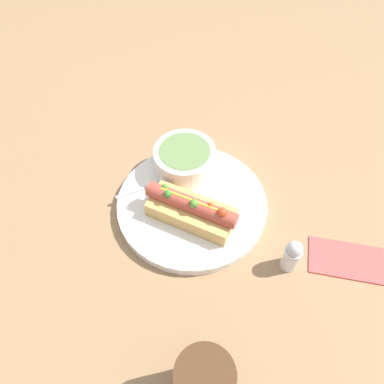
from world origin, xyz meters
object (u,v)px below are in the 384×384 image
soup_bowl (185,159)px  spoon (166,180)px  drinking_glass (204,384)px  hot_dog (192,210)px  salt_shaker (292,255)px

soup_bowl → spoon: size_ratio=1.00×
soup_bowl → drinking_glass: (0.23, -0.33, 0.01)m
soup_bowl → spoon: 0.06m
drinking_glass → hot_dog: bearing=123.6°
soup_bowl → drinking_glass: bearing=-55.5°
hot_dog → drinking_glass: (0.16, -0.24, 0.02)m
spoon → hot_dog: bearing=-83.0°
spoon → drinking_glass: drinking_glass is taller
hot_dog → soup_bowl: hot_dog is taller
spoon → salt_shaker: 0.28m
spoon → drinking_glass: (0.24, -0.29, 0.04)m
soup_bowl → spoon: (-0.02, -0.05, -0.02)m
hot_dog → drinking_glass: 0.29m
spoon → salt_shaker: salt_shaker is taller
hot_dog → drinking_glass: bearing=-61.6°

